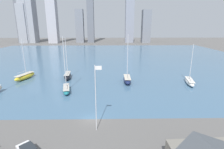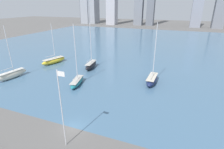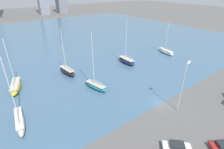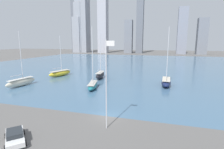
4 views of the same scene
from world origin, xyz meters
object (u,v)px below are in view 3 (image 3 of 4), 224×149
at_px(flag_pole, 183,85).
at_px(sailboat_navy, 126,61).
at_px(sailboat_cream, 20,121).
at_px(sailboat_black, 67,71).
at_px(sailboat_teal, 96,86).
at_px(sailboat_yellow, 16,86).
at_px(parked_sedan_white, 177,147).
at_px(sailboat_white, 166,51).

xyz_separation_m(flag_pole, sailboat_navy, (8.64, 28.24, -5.66)).
bearing_deg(sailboat_navy, sailboat_cream, -162.12).
height_order(sailboat_black, sailboat_teal, sailboat_teal).
xyz_separation_m(flag_pole, sailboat_teal, (-10.31, 19.83, -5.85)).
bearing_deg(sailboat_yellow, sailboat_cream, -81.05).
bearing_deg(sailboat_yellow, parked_sedan_white, -47.86).
bearing_deg(sailboat_yellow, sailboat_white, 10.33).
bearing_deg(parked_sedan_white, sailboat_cream, 85.72).
distance_m(flag_pole, sailboat_black, 36.06).
height_order(sailboat_cream, sailboat_teal, sailboat_teal).
relative_size(sailboat_navy, sailboat_black, 1.09).
bearing_deg(sailboat_navy, sailboat_yellow, 174.42).
distance_m(sailboat_white, sailboat_navy, 20.96).
xyz_separation_m(sailboat_yellow, parked_sedan_white, (18.62, -39.53, -0.31)).
distance_m(sailboat_white, sailboat_black, 43.04).
xyz_separation_m(flag_pole, sailboat_black, (-12.98, 33.17, -5.63)).
height_order(flag_pole, sailboat_white, sailboat_white).
distance_m(flag_pole, parked_sedan_white, 13.33).
bearing_deg(sailboat_navy, parked_sedan_white, -116.40).
distance_m(sailboat_white, parked_sedan_white, 51.31).
relative_size(flag_pole, parked_sedan_white, 2.55).
bearing_deg(sailboat_cream, sailboat_navy, 24.04).
height_order(flag_pole, sailboat_cream, sailboat_cream).
relative_size(flag_pole, sailboat_cream, 0.83).
bearing_deg(sailboat_yellow, sailboat_navy, 9.64).
relative_size(sailboat_navy, sailboat_teal, 1.01).
relative_size(sailboat_black, sailboat_teal, 0.93).
distance_m(sailboat_yellow, sailboat_black, 15.57).
relative_size(sailboat_white, sailboat_navy, 0.81).
distance_m(sailboat_navy, sailboat_teal, 20.74).
xyz_separation_m(flag_pole, sailboat_cream, (-30.82, 16.79, -5.61)).
distance_m(sailboat_cream, sailboat_navy, 41.09).
distance_m(flag_pole, sailboat_yellow, 44.00).
bearing_deg(sailboat_black, flag_pole, -75.12).
relative_size(sailboat_yellow, parked_sedan_white, 2.94).
bearing_deg(sailboat_navy, flag_pole, -105.31).
bearing_deg(flag_pole, sailboat_yellow, 130.88).
relative_size(sailboat_yellow, sailboat_navy, 0.89).
height_order(flag_pole, sailboat_navy, sailboat_navy).
bearing_deg(sailboat_black, sailboat_white, -15.70).
distance_m(sailboat_teal, parked_sedan_white, 26.37).
relative_size(sailboat_yellow, sailboat_black, 0.97).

